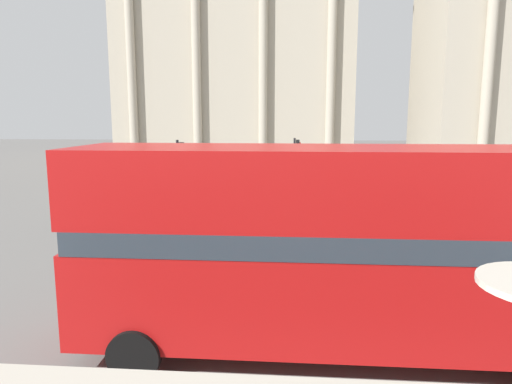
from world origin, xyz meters
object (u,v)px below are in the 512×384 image
at_px(traffic_light_far, 296,160).
at_px(car_black, 133,206).
at_px(traffic_light_near, 218,195).
at_px(pedestrian_red, 309,169).
at_px(pedestrian_black, 341,169).
at_px(traffic_light_mid, 180,171).
at_px(plaza_building_left, 239,59).
at_px(pedestrian_grey, 183,169).
at_px(double_decker_bus, 336,244).

xyz_separation_m(traffic_light_far, car_black, (-7.73, -5.56, -1.73)).
bearing_deg(traffic_light_near, pedestrian_red, 80.58).
bearing_deg(pedestrian_black, traffic_light_mid, -4.43).
relative_size(plaza_building_left, pedestrian_red, 15.13).
height_order(traffic_light_mid, pedestrian_grey, traffic_light_mid).
bearing_deg(plaza_building_left, pedestrian_grey, -95.63).
xyz_separation_m(traffic_light_near, pedestrian_grey, (-6.19, 21.04, -1.54)).
bearing_deg(pedestrian_grey, double_decker_bus, 41.43).
relative_size(double_decker_bus, car_black, 2.46).
bearing_deg(pedestrian_red, traffic_light_near, -42.84).
bearing_deg(traffic_light_mid, pedestrian_red, 67.87).
relative_size(plaza_building_left, traffic_light_far, 7.01).
relative_size(pedestrian_black, pedestrian_grey, 1.08).
xyz_separation_m(pedestrian_black, pedestrian_red, (-2.39, 0.25, -0.05)).
height_order(traffic_light_mid, traffic_light_far, traffic_light_mid).
height_order(traffic_light_near, traffic_light_far, traffic_light_near).
distance_m(traffic_light_mid, pedestrian_red, 16.50).
height_order(plaza_building_left, traffic_light_far, plaza_building_left).
distance_m(double_decker_bus, car_black, 14.63).
distance_m(traffic_light_far, pedestrian_grey, 12.13).
relative_size(traffic_light_near, pedestrian_black, 2.14).
xyz_separation_m(traffic_light_mid, traffic_light_far, (5.13, 6.68, -0.11)).
xyz_separation_m(traffic_light_mid, pedestrian_red, (6.19, 15.21, -1.55)).
relative_size(traffic_light_near, car_black, 0.91).
relative_size(plaza_building_left, pedestrian_grey, 15.64).
height_order(double_decker_bus, traffic_light_mid, double_decker_bus).
distance_m(pedestrian_grey, pedestrian_red, 9.71).
height_order(plaza_building_left, pedestrian_grey, plaza_building_left).
bearing_deg(plaza_building_left, traffic_light_far, -77.09).
relative_size(plaza_building_left, pedestrian_black, 14.54).
bearing_deg(pedestrian_red, pedestrian_black, 50.54).
xyz_separation_m(traffic_light_near, pedestrian_red, (3.52, 21.20, -1.51)).
height_order(traffic_light_far, pedestrian_grey, traffic_light_far).
distance_m(plaza_building_left, pedestrian_black, 25.33).
xyz_separation_m(plaza_building_left, pedestrian_black, (10.08, -20.62, -10.70)).
bearing_deg(pedestrian_black, traffic_light_far, 2.77).
bearing_deg(car_black, traffic_light_mid, -49.55).
bearing_deg(pedestrian_black, traffic_light_near, 9.65).
height_order(traffic_light_near, pedestrian_grey, traffic_light_near).
bearing_deg(car_black, double_decker_bus, -80.77).
bearing_deg(traffic_light_mid, plaza_building_left, 92.41).
relative_size(traffic_light_mid, traffic_light_far, 1.05).
xyz_separation_m(car_black, pedestrian_black, (11.18, 13.84, 0.34)).
bearing_deg(traffic_light_far, pedestrian_red, 82.92).
height_order(plaza_building_left, car_black, plaza_building_left).
xyz_separation_m(double_decker_bus, plaza_building_left, (-7.31, 46.30, 9.37)).
relative_size(traffic_light_mid, pedestrian_red, 2.26).
relative_size(car_black, pedestrian_red, 2.44).
distance_m(double_decker_bus, pedestrian_red, 25.97).
xyz_separation_m(traffic_light_mid, car_black, (-2.60, 1.13, -1.84)).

